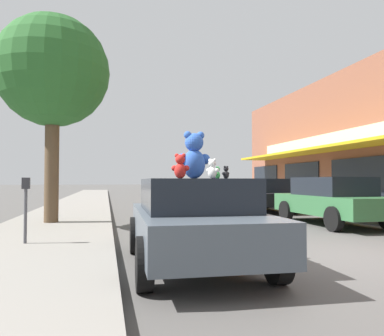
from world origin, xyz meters
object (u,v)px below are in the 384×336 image
(teddy_bear_purple, at_px, (214,173))
(parking_meter, at_px, (26,201))
(street_tree, at_px, (53,72))
(plush_art_car, at_px, (194,219))
(teddy_bear_red, at_px, (180,167))
(teddy_bear_black, at_px, (226,173))
(teddy_bear_white, at_px, (212,169))
(teddy_bear_green, at_px, (217,173))
(teddy_bear_giant, at_px, (194,156))
(parked_car_far_right, at_px, (261,194))
(parked_car_far_center, at_px, (332,200))

(teddy_bear_purple, distance_m, parking_meter, 3.69)
(street_tree, distance_m, parking_meter, 5.22)
(plush_art_car, distance_m, teddy_bear_purple, 1.37)
(plush_art_car, relative_size, teddy_bear_red, 10.80)
(teddy_bear_black, relative_size, teddy_bear_white, 0.84)
(teddy_bear_red, bearing_deg, parking_meter, -19.16)
(plush_art_car, bearing_deg, teddy_bear_green, 51.58)
(teddy_bear_giant, height_order, teddy_bear_black, teddy_bear_giant)
(teddy_bear_black, relative_size, parked_car_far_right, 0.05)
(parked_car_far_center, bearing_deg, teddy_bear_giant, -140.63)
(parked_car_far_right, bearing_deg, teddy_bear_giant, -118.79)
(teddy_bear_giant, relative_size, parked_car_far_right, 0.16)
(teddy_bear_black, xyz_separation_m, parked_car_far_right, (4.76, 9.50, -0.74))
(teddy_bear_giant, xyz_separation_m, teddy_bear_red, (-0.30, -0.39, -0.19))
(parked_car_far_center, distance_m, street_tree, 9.26)
(plush_art_car, height_order, parking_meter, parking_meter)
(plush_art_car, distance_m, teddy_bear_green, 1.21)
(plush_art_car, xyz_separation_m, teddy_bear_purple, (0.62, 0.97, 0.75))
(parking_meter, bearing_deg, parked_car_far_center, 16.69)
(teddy_bear_black, relative_size, street_tree, 0.04)
(teddy_bear_giant, bearing_deg, parking_meter, -37.43)
(plush_art_car, bearing_deg, teddy_bear_purple, 59.21)
(parked_car_far_center, distance_m, parked_car_far_right, 5.42)
(teddy_bear_black, bearing_deg, parked_car_far_right, -144.62)
(teddy_bear_green, bearing_deg, teddy_bear_black, 48.04)
(parking_meter, bearing_deg, teddy_bear_black, -24.18)
(plush_art_car, distance_m, parked_car_far_right, 11.24)
(plush_art_car, xyz_separation_m, parking_meter, (-2.90, 1.94, 0.21))
(teddy_bear_black, xyz_separation_m, parked_car_far_center, (4.76, 4.09, -0.72))
(teddy_bear_red, height_order, teddy_bear_white, teddy_bear_red)
(plush_art_car, relative_size, parked_car_far_right, 0.85)
(teddy_bear_red, distance_m, teddy_bear_purple, 1.66)
(plush_art_car, xyz_separation_m, street_tree, (-2.94, 5.72, 3.81))
(teddy_bear_white, relative_size, parked_car_far_center, 0.06)
(teddy_bear_purple, bearing_deg, parked_car_far_right, -104.28)
(teddy_bear_giant, bearing_deg, parked_car_far_right, -122.22)
(teddy_bear_black, height_order, parked_car_far_right, teddy_bear_black)
(plush_art_car, height_order, teddy_bear_green, teddy_bear_green)
(teddy_bear_purple, bearing_deg, street_tree, -39.10)
(plush_art_car, height_order, teddy_bear_red, teddy_bear_red)
(parked_car_far_center, xyz_separation_m, street_tree, (-8.35, 1.29, 3.78))
(teddy_bear_black, height_order, teddy_bear_purple, teddy_bear_black)
(teddy_bear_giant, xyz_separation_m, parked_car_far_right, (5.42, 9.86, -1.00))
(parked_car_far_right, bearing_deg, teddy_bear_green, -117.76)
(plush_art_car, height_order, parked_car_far_right, parked_car_far_right)
(teddy_bear_white, bearing_deg, parked_car_far_right, -68.23)
(teddy_bear_white, distance_m, parked_car_far_right, 12.03)
(parking_meter, bearing_deg, teddy_bear_giant, -33.99)
(parked_car_far_center, relative_size, parking_meter, 3.47)
(teddy_bear_white, distance_m, parking_meter, 4.13)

